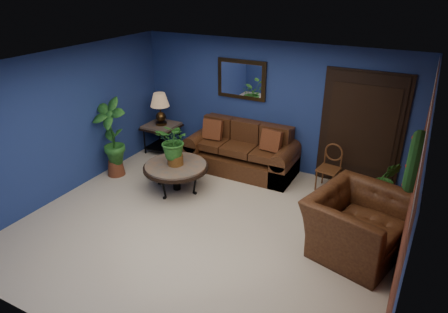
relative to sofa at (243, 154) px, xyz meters
The scene contains 18 objects.
floor 2.14m from the sofa, 80.05° to the right, with size 5.50×5.50×0.00m, color beige.
wall_back 1.09m from the sofa, 48.95° to the left, with size 5.50×0.04×2.50m, color navy.
wall_left 3.30m from the sofa, 138.89° to the right, with size 0.04×5.00×2.50m, color navy.
wall_right_brick 3.86m from the sofa, 33.75° to the right, with size 0.04×5.00×2.50m, color brown.
ceiling 3.04m from the sofa, 80.05° to the right, with size 5.50×5.00×0.02m, color white.
crown_molding 4.28m from the sofa, 34.00° to the right, with size 0.03×5.00×0.14m, color white.
wall_mirror 1.47m from the sofa, 121.81° to the left, with size 1.02×0.06×0.77m, color #3E2913.
closet_door 2.27m from the sofa, 10.42° to the left, with size 1.44×0.06×2.18m, color black.
wreath 3.92m from the sofa, 33.62° to the right, with size 0.72×0.72×0.16m, color black.
sofa is the anchor object (origin of this frame).
coffee_table 1.50m from the sofa, 118.37° to the right, with size 1.17×1.17×0.50m.
end_table 1.94m from the sofa, behind, with size 0.69×0.69×0.63m.
table_lamp 2.07m from the sofa, behind, with size 0.40×0.40×0.67m.
side_chair 1.74m from the sofa, ahead, with size 0.41×0.41×0.85m.
armchair 2.98m from the sofa, 32.48° to the right, with size 1.33×1.16×0.86m, color #4E2D16.
coffee_plant 1.61m from the sofa, 118.37° to the right, with size 0.62×0.54×0.79m.
floor_plant 2.72m from the sofa, ahead, with size 0.43×0.38×0.83m.
tall_plant 2.55m from the sofa, 146.53° to the right, with size 0.68×0.46×1.53m.
Camera 1 is at (2.67, -4.49, 3.62)m, focal length 32.00 mm.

